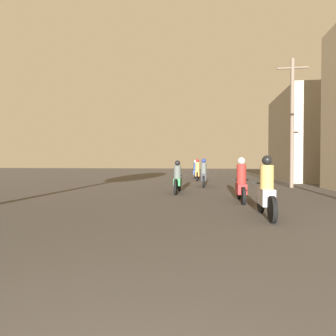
{
  "coord_description": "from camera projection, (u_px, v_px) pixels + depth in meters",
  "views": [
    {
      "loc": [
        0.32,
        -0.23,
        1.36
      ],
      "look_at": [
        -2.35,
        17.57,
        0.99
      ],
      "focal_mm": 28.0,
      "sensor_mm": 36.0,
      "label": 1
    }
  ],
  "objects": [
    {
      "name": "motorcycle_blue",
      "position": [
        195.0,
        171.0,
        22.82
      ],
      "size": [
        0.6,
        1.94,
        1.58
      ],
      "rotation": [
        0.0,
        0.0,
        0.01
      ],
      "color": "black",
      "rests_on": "ground_plane"
    },
    {
      "name": "motorcycle_silver",
      "position": [
        266.0,
        192.0,
        6.52
      ],
      "size": [
        0.6,
        1.92,
        1.54
      ],
      "rotation": [
        0.0,
        0.0,
        -0.04
      ],
      "color": "black",
      "rests_on": "ground_plane"
    },
    {
      "name": "utility_pole_far",
      "position": [
        292.0,
        120.0,
        14.19
      ],
      "size": [
        1.6,
        0.2,
        6.98
      ],
      "color": "#6B5B4C",
      "rests_on": "ground_plane"
    },
    {
      "name": "motorcycle_black",
      "position": [
        204.0,
        175.0,
        14.94
      ],
      "size": [
        0.6,
        2.13,
        1.59
      ],
      "rotation": [
        0.0,
        0.0,
        -0.11
      ],
      "color": "black",
      "rests_on": "ground_plane"
    },
    {
      "name": "building_right_far",
      "position": [
        310.0,
        137.0,
        20.03
      ],
      "size": [
        4.6,
        7.1,
        6.63
      ],
      "color": "gray",
      "rests_on": "ground_plane"
    },
    {
      "name": "motorcycle_green",
      "position": [
        178.0,
        180.0,
        11.77
      ],
      "size": [
        0.6,
        2.16,
        1.46
      ],
      "rotation": [
        0.0,
        0.0,
        -0.04
      ],
      "color": "black",
      "rests_on": "ground_plane"
    },
    {
      "name": "motorcycle_red",
      "position": [
        241.0,
        184.0,
        9.08
      ],
      "size": [
        0.6,
        1.84,
        1.55
      ],
      "rotation": [
        0.0,
        0.0,
        0.1
      ],
      "color": "black",
      "rests_on": "ground_plane"
    },
    {
      "name": "motorcycle_orange",
      "position": [
        197.0,
        172.0,
        19.81
      ],
      "size": [
        0.6,
        2.07,
        1.63
      ],
      "rotation": [
        0.0,
        0.0,
        0.07
      ],
      "color": "black",
      "rests_on": "ground_plane"
    }
  ]
}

